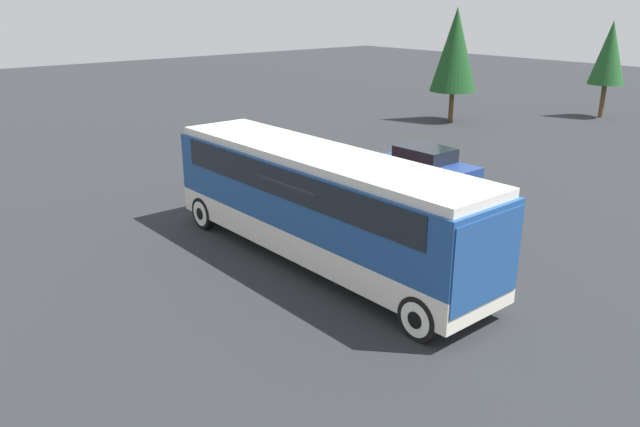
{
  "coord_description": "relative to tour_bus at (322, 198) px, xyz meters",
  "views": [
    {
      "loc": [
        12.25,
        -10.33,
        6.95
      ],
      "look_at": [
        0.0,
        0.0,
        1.41
      ],
      "focal_mm": 35.0,
      "sensor_mm": 36.0,
      "label": 1
    }
  ],
  "objects": [
    {
      "name": "parked_car_mid",
      "position": [
        -3.39,
        8.3,
        -1.17
      ],
      "size": [
        4.1,
        1.8,
        1.42
      ],
      "color": "navy",
      "rests_on": "ground_plane"
    },
    {
      "name": "ground_plane",
      "position": [
        -0.1,
        0.0,
        -1.88
      ],
      "size": [
        120.0,
        120.0,
        0.0
      ],
      "primitive_type": "plane",
      "color": "#26282B"
    },
    {
      "name": "tree_center",
      "position": [
        -11.16,
        19.54,
        2.26
      ],
      "size": [
        2.68,
        2.68,
        6.52
      ],
      "color": "brown",
      "rests_on": "ground_plane"
    },
    {
      "name": "parked_car_near",
      "position": [
        -5.19,
        4.95,
        -1.22
      ],
      "size": [
        4.15,
        1.8,
        1.31
      ],
      "color": "maroon",
      "rests_on": "ground_plane"
    },
    {
      "name": "tour_bus",
      "position": [
        0.0,
        0.0,
        0.0
      ],
      "size": [
        10.82,
        2.51,
        3.13
      ],
      "color": "silver",
      "rests_on": "ground_plane"
    },
    {
      "name": "tree_left",
      "position": [
        -6.0,
        27.67,
        1.97
      ],
      "size": [
        2.09,
        2.09,
        5.75
      ],
      "color": "brown",
      "rests_on": "ground_plane"
    }
  ]
}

